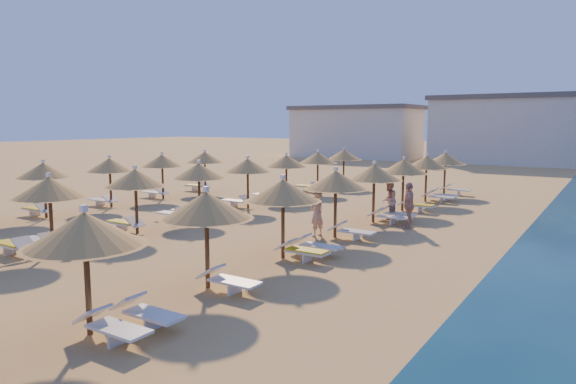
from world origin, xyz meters
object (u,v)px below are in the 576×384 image
Objects in this scene: parasol_row_east at (311,186)px; beachgoer_a at (317,214)px; parasol_row_west at (169,175)px; beachgoer_c at (409,205)px; beachgoer_b at (389,200)px.

parasol_row_east reaches higher than beachgoer_a.
beachgoer_c is (8.58, 4.94, -1.18)m from parasol_row_west.
parasol_row_east reaches higher than beachgoer_b.
beachgoer_a is (-2.39, -3.39, -0.07)m from beachgoer_c.
beachgoer_a is at bearing 112.84° from parasol_row_east.
parasol_row_east and parasol_row_west have the same top height.
parasol_row_west is 6.51m from beachgoer_a.
parasol_row_east is 2.10m from beachgoer_a.
beachgoer_a is (-0.95, -4.85, 0.01)m from beachgoer_b.
parasol_row_east is 6.53m from beachgoer_b.
beachgoer_b is at bearing -177.48° from beachgoer_a.
parasol_row_west is at bearing -62.27° from beachgoer_a.
parasol_row_west is 19.93× the size of beachgoer_b.
beachgoer_c is 4.15m from beachgoer_a.
parasol_row_west reaches higher than beachgoer_c.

